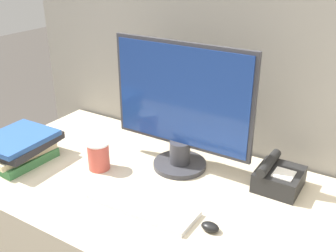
{
  "coord_description": "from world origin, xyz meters",
  "views": [
    {
      "loc": [
        0.65,
        -0.63,
        1.55
      ],
      "look_at": [
        -0.02,
        0.45,
        0.97
      ],
      "focal_mm": 42.0,
      "sensor_mm": 36.0,
      "label": 1
    }
  ],
  "objects_px": {
    "coffee_cup": "(99,155)",
    "desk_telephone": "(278,177)",
    "keyboard": "(142,205)",
    "mouse": "(210,227)",
    "book_stack": "(19,147)",
    "monitor": "(181,111)"
  },
  "relations": [
    {
      "from": "monitor",
      "to": "coffee_cup",
      "type": "xyz_separation_m",
      "value": [
        -0.27,
        -0.19,
        -0.19
      ]
    },
    {
      "from": "coffee_cup",
      "to": "mouse",
      "type": "bearing_deg",
      "value": -11.25
    },
    {
      "from": "monitor",
      "to": "keyboard",
      "type": "bearing_deg",
      "value": -84.72
    },
    {
      "from": "monitor",
      "to": "mouse",
      "type": "xyz_separation_m",
      "value": [
        0.28,
        -0.3,
        -0.23
      ]
    },
    {
      "from": "mouse",
      "to": "coffee_cup",
      "type": "relative_size",
      "value": 0.51
    },
    {
      "from": "mouse",
      "to": "keyboard",
      "type": "bearing_deg",
      "value": -177.06
    },
    {
      "from": "monitor",
      "to": "keyboard",
      "type": "xyz_separation_m",
      "value": [
        0.03,
        -0.31,
        -0.24
      ]
    },
    {
      "from": "book_stack",
      "to": "desk_telephone",
      "type": "bearing_deg",
      "value": 20.43
    },
    {
      "from": "monitor",
      "to": "desk_telephone",
      "type": "xyz_separation_m",
      "value": [
        0.39,
        0.06,
        -0.2
      ]
    },
    {
      "from": "book_stack",
      "to": "desk_telephone",
      "type": "xyz_separation_m",
      "value": [
        0.98,
        0.37,
        -0.02
      ]
    },
    {
      "from": "monitor",
      "to": "keyboard",
      "type": "height_order",
      "value": "monitor"
    },
    {
      "from": "keyboard",
      "to": "mouse",
      "type": "relative_size",
      "value": 6.53
    },
    {
      "from": "keyboard",
      "to": "monitor",
      "type": "bearing_deg",
      "value": 95.28
    },
    {
      "from": "desk_telephone",
      "to": "monitor",
      "type": "bearing_deg",
      "value": -171.62
    },
    {
      "from": "coffee_cup",
      "to": "desk_telephone",
      "type": "bearing_deg",
      "value": 20.4
    },
    {
      "from": "keyboard",
      "to": "desk_telephone",
      "type": "bearing_deg",
      "value": 45.77
    },
    {
      "from": "mouse",
      "to": "coffee_cup",
      "type": "height_order",
      "value": "coffee_cup"
    },
    {
      "from": "coffee_cup",
      "to": "desk_telephone",
      "type": "height_order",
      "value": "coffee_cup"
    },
    {
      "from": "coffee_cup",
      "to": "book_stack",
      "type": "xyz_separation_m",
      "value": [
        -0.33,
        -0.12,
        -0.0
      ]
    },
    {
      "from": "keyboard",
      "to": "mouse",
      "type": "distance_m",
      "value": 0.25
    },
    {
      "from": "desk_telephone",
      "to": "book_stack",
      "type": "bearing_deg",
      "value": -159.57
    },
    {
      "from": "coffee_cup",
      "to": "desk_telephone",
      "type": "distance_m",
      "value": 0.7
    }
  ]
}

